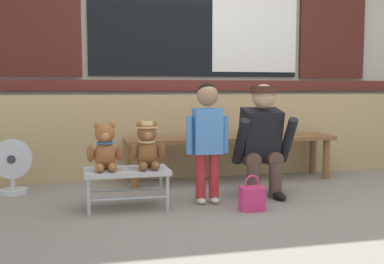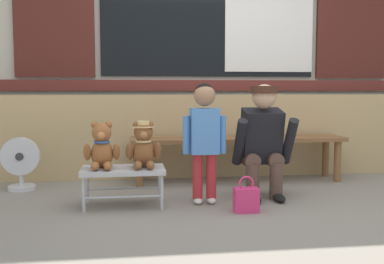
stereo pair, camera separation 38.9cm
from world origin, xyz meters
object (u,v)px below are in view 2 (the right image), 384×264
(wooden_bench_long, at_px, (238,144))
(adult_crouching, at_px, (263,141))
(small_display_bench, at_px, (123,172))
(floor_fan, at_px, (21,164))
(child_standing, at_px, (204,129))
(handbag_on_ground, at_px, (246,199))
(teddy_bear_with_hat, at_px, (144,145))
(teddy_bear_plain, at_px, (102,147))

(wooden_bench_long, bearing_deg, adult_crouching, -86.01)
(small_display_bench, relative_size, floor_fan, 1.33)
(child_standing, relative_size, floor_fan, 2.00)
(handbag_on_ground, bearing_deg, teddy_bear_with_hat, 157.42)
(handbag_on_ground, height_order, floor_fan, floor_fan)
(child_standing, height_order, handbag_on_ground, child_standing)
(floor_fan, bearing_deg, teddy_bear_plain, -42.41)
(small_display_bench, xyz_separation_m, handbag_on_ground, (0.90, -0.31, -0.17))
(small_display_bench, height_order, floor_fan, floor_fan)
(floor_fan, bearing_deg, adult_crouching, -15.21)
(child_standing, bearing_deg, floor_fan, 155.93)
(small_display_bench, relative_size, adult_crouching, 0.67)
(child_standing, bearing_deg, handbag_on_ground, -49.24)
(teddy_bear_plain, relative_size, floor_fan, 0.76)
(teddy_bear_with_hat, height_order, adult_crouching, adult_crouching)
(wooden_bench_long, distance_m, adult_crouching, 0.70)
(teddy_bear_with_hat, relative_size, child_standing, 0.38)
(small_display_bench, relative_size, handbag_on_ground, 2.35)
(small_display_bench, distance_m, adult_crouching, 1.19)
(teddy_bear_with_hat, bearing_deg, floor_fan, 147.28)
(teddy_bear_with_hat, bearing_deg, small_display_bench, -179.23)
(handbag_on_ground, bearing_deg, adult_crouching, 59.83)
(child_standing, bearing_deg, small_display_bench, 179.95)
(wooden_bench_long, height_order, floor_fan, floor_fan)
(small_display_bench, bearing_deg, handbag_on_ground, -18.77)
(teddy_bear_plain, bearing_deg, floor_fan, 137.59)
(small_display_bench, height_order, teddy_bear_plain, teddy_bear_plain)
(small_display_bench, distance_m, teddy_bear_with_hat, 0.26)
(adult_crouching, relative_size, handbag_on_ground, 3.49)
(wooden_bench_long, distance_m, teddy_bear_plain, 1.52)
(teddy_bear_with_hat, xyz_separation_m, handbag_on_ground, (0.74, -0.31, -0.38))
(teddy_bear_plain, bearing_deg, teddy_bear_with_hat, 0.13)
(teddy_bear_plain, distance_m, handbag_on_ground, 1.17)
(teddy_bear_plain, height_order, adult_crouching, adult_crouching)
(adult_crouching, bearing_deg, floor_fan, 164.79)
(floor_fan, bearing_deg, small_display_bench, -37.10)
(small_display_bench, distance_m, child_standing, 0.72)
(teddy_bear_with_hat, bearing_deg, handbag_on_ground, -22.58)
(small_display_bench, height_order, handbag_on_ground, small_display_bench)
(adult_crouching, height_order, floor_fan, adult_crouching)
(teddy_bear_plain, relative_size, handbag_on_ground, 1.34)
(small_display_bench, xyz_separation_m, teddy_bear_plain, (-0.16, 0.00, 0.20))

